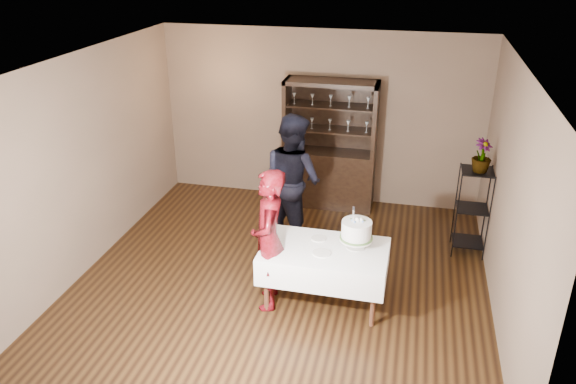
% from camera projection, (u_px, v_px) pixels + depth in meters
% --- Properties ---
extents(floor, '(5.00, 5.00, 0.00)m').
position_uv_depth(floor, '(283.00, 277.00, 7.07)').
color(floor, black).
rests_on(floor, ground).
extents(ceiling, '(5.00, 5.00, 0.00)m').
position_uv_depth(ceiling, '(282.00, 62.00, 5.95)').
color(ceiling, white).
rests_on(ceiling, back_wall).
extents(back_wall, '(5.00, 0.02, 2.70)m').
position_uv_depth(back_wall, '(320.00, 117.00, 8.73)').
color(back_wall, brown).
rests_on(back_wall, floor).
extents(wall_left, '(0.02, 5.00, 2.70)m').
position_uv_depth(wall_left, '(89.00, 161.00, 7.03)').
color(wall_left, brown).
rests_on(wall_left, floor).
extents(wall_right, '(0.02, 5.00, 2.70)m').
position_uv_depth(wall_right, '(510.00, 200.00, 6.00)').
color(wall_right, brown).
rests_on(wall_right, floor).
extents(china_hutch, '(1.40, 0.48, 2.00)m').
position_uv_depth(china_hutch, '(329.00, 165.00, 8.75)').
color(china_hutch, black).
rests_on(china_hutch, floor).
extents(plant_etagere, '(0.42, 0.42, 1.20)m').
position_uv_depth(plant_etagere, '(472.00, 208.00, 7.40)').
color(plant_etagere, black).
rests_on(plant_etagere, floor).
extents(cake_table, '(1.43, 0.89, 0.71)m').
position_uv_depth(cake_table, '(324.00, 261.00, 6.39)').
color(cake_table, white).
rests_on(cake_table, floor).
extents(woman, '(0.52, 0.68, 1.67)m').
position_uv_depth(woman, '(269.00, 240.00, 6.25)').
color(woman, '#390505').
rests_on(woman, floor).
extents(man, '(1.13, 1.08, 1.83)m').
position_uv_depth(man, '(293.00, 179.00, 7.61)').
color(man, black).
rests_on(man, floor).
extents(cake, '(0.42, 0.42, 0.52)m').
position_uv_depth(cake, '(356.00, 231.00, 6.26)').
color(cake, silver).
rests_on(cake, cake_table).
extents(plate_near, '(0.26, 0.26, 0.01)m').
position_uv_depth(plate_near, '(322.00, 253.00, 6.22)').
color(plate_near, silver).
rests_on(plate_near, cake_table).
extents(plate_far, '(0.17, 0.17, 0.01)m').
position_uv_depth(plate_far, '(319.00, 238.00, 6.52)').
color(plate_far, silver).
rests_on(plate_far, cake_table).
extents(potted_plant, '(0.34, 0.34, 0.43)m').
position_uv_depth(potted_plant, '(482.00, 156.00, 7.05)').
color(potted_plant, '#4C7236').
rests_on(potted_plant, plant_etagere).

